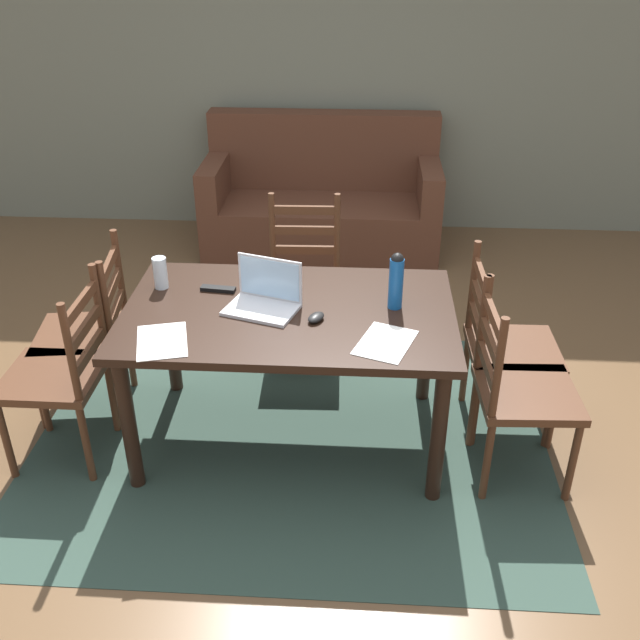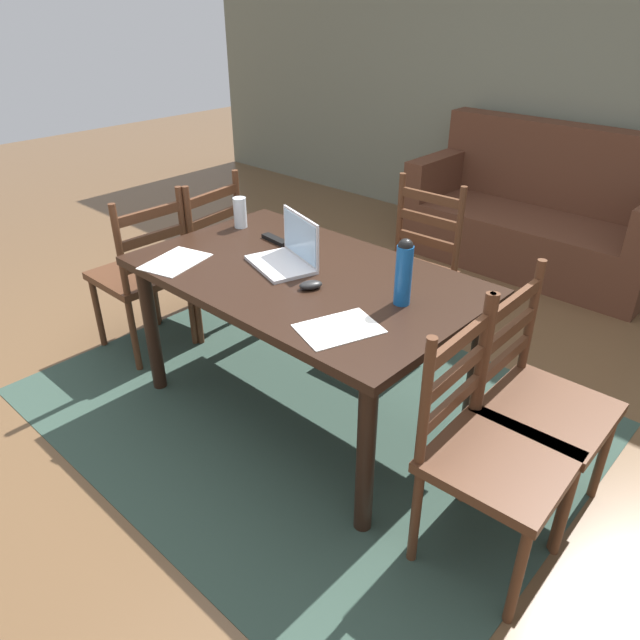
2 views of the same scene
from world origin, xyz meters
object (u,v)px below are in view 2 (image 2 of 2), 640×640
object	(u,v)px
chair_right_far	(538,404)
computer_mouse	(311,285)
chair_left_near	(143,275)
laptop	(289,252)
water_bottle	(404,271)
chair_right_near	(489,454)
couch	(538,218)
drinking_glass	(240,213)
dining_table	(304,291)
tv_remote	(275,240)
chair_far_head	(409,272)
chair_left_far	(199,255)

from	to	relation	value
chair_right_far	computer_mouse	world-z (taller)	chair_right_far
chair_left_near	laptop	world-z (taller)	laptop
water_bottle	chair_right_near	bearing A→B (deg)	-23.57
couch	water_bottle	xyz separation A→B (m)	(0.48, -2.43, 0.53)
chair_left_near	water_bottle	world-z (taller)	water_bottle
laptop	drinking_glass	xyz separation A→B (m)	(-0.53, 0.17, 0.02)
chair_left_near	laptop	size ratio (longest dim) A/B	2.55
dining_table	tv_remote	world-z (taller)	tv_remote
water_bottle	drinking_glass	distance (m)	1.15
dining_table	couch	distance (m)	2.50
chair_right_far	couch	bearing A→B (deg)	114.61
chair_far_head	drinking_glass	size ratio (longest dim) A/B	6.02
water_bottle	drinking_glass	size ratio (longest dim) A/B	1.74
chair_right_far	chair_right_near	world-z (taller)	same
couch	chair_right_far	bearing A→B (deg)	-65.39
dining_table	chair_left_near	xyz separation A→B (m)	(-1.06, -0.19, -0.19)
chair_right_near	computer_mouse	bearing A→B (deg)	174.00
chair_right_far	chair_left_far	xyz separation A→B (m)	(-2.12, 0.01, 0.00)
laptop	tv_remote	bearing A→B (deg)	149.75
chair_far_head	couch	xyz separation A→B (m)	(0.01, 1.64, -0.11)
computer_mouse	chair_left_far	bearing A→B (deg)	-166.06
dining_table	tv_remote	bearing A→B (deg)	154.81
chair_left_near	computer_mouse	bearing A→B (deg)	4.58
chair_left_far	couch	xyz separation A→B (m)	(1.07, 2.29, -0.11)
chair_left_near	chair_left_far	bearing A→B (deg)	90.06
chair_right_far	water_bottle	xyz separation A→B (m)	(-0.57, -0.13, 0.42)
chair_left_far	tv_remote	distance (m)	0.76
chair_right_far	drinking_glass	xyz separation A→B (m)	(-1.70, 0.00, 0.36)
couch	computer_mouse	distance (m)	2.61
chair_right_far	tv_remote	distance (m)	1.45
water_bottle	tv_remote	xyz separation A→B (m)	(-0.85, 0.11, -0.13)
chair_right_near	water_bottle	bearing A→B (deg)	156.43
chair_left_far	tv_remote	world-z (taller)	chair_left_far
tv_remote	chair_right_far	bearing A→B (deg)	-82.85
chair_far_head	drinking_glass	distance (m)	0.99
chair_left_far	tv_remote	xyz separation A→B (m)	(0.70, -0.02, 0.29)
tv_remote	chair_far_head	bearing A→B (deg)	-21.69
chair_far_head	chair_left_far	size ratio (longest dim) A/B	1.00
laptop	water_bottle	world-z (taller)	water_bottle
laptop	drinking_glass	world-z (taller)	laptop
drinking_glass	tv_remote	bearing A→B (deg)	-4.01
chair_right_near	chair_left_far	size ratio (longest dim) A/B	1.00
dining_table	drinking_glass	xyz separation A→B (m)	(-0.64, 0.19, 0.17)
laptop	computer_mouse	bearing A→B (deg)	-25.63
chair_left_near	couch	xyz separation A→B (m)	(1.07, 2.67, -0.11)
chair_left_far	drinking_glass	world-z (taller)	chair_left_far
drinking_glass	chair_right_near	bearing A→B (deg)	-12.60
chair_right_far	chair_right_near	xyz separation A→B (m)	(0.00, -0.38, 0.00)
chair_left_near	water_bottle	bearing A→B (deg)	9.01
dining_table	water_bottle	distance (m)	0.55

